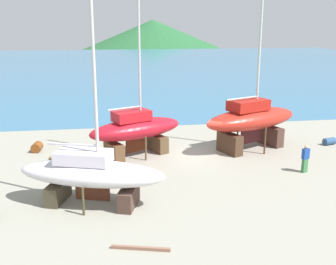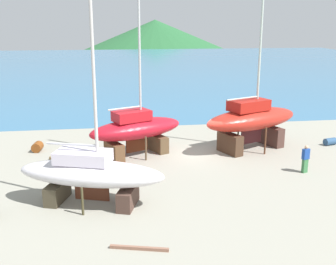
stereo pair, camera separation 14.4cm
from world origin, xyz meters
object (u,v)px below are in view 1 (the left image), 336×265
Objects in this scene: sailboat_mid_port at (136,129)px; barrel_tipped_right at (37,147)px; sailboat_far_slipway at (251,119)px; sailboat_small_center at (91,173)px; barrel_ochre at (329,141)px; worker at (305,158)px.

sailboat_mid_port is 7.21m from barrel_tipped_right.
sailboat_far_slipway reaches higher than sailboat_small_center.
sailboat_small_center is 10.17m from barrel_tipped_right.
barrel_ochre is at bearing 42.58° from sailboat_small_center.
sailboat_small_center is 18.78m from barrel_ochre.
sailboat_far_slipway reaches higher than sailboat_mid_port.
barrel_ochre is (21.09, -1.45, -0.07)m from barrel_tipped_right.
sailboat_far_slipway is 8.15m from sailboat_mid_port.
worker is 2.09× the size of barrel_tipped_right.
barrel_tipped_right is (-16.62, 6.59, -0.56)m from worker.
sailboat_far_slipway reaches higher than worker.
sailboat_small_center is (-10.90, -7.68, -0.52)m from sailboat_far_slipway.
barrel_tipped_right is at bearing 140.41° from sailboat_mid_port.
sailboat_small_center reaches higher than barrel_ochre.
sailboat_far_slipway is at bearing -5.92° from barrel_tipped_right.
worker is (1.66, -5.04, -1.27)m from sailboat_far_slipway.
worker is (12.57, 2.64, -0.74)m from sailboat_small_center.
worker is at bearing -94.59° from sailboat_far_slipway.
sailboat_far_slipway is at bearing -179.07° from barrel_ochre.
sailboat_far_slipway is 13.35m from sailboat_small_center.
barrel_tipped_right is (-6.81, 1.84, -1.49)m from sailboat_mid_port.
sailboat_mid_port is at bearing 159.18° from sailboat_far_slipway.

